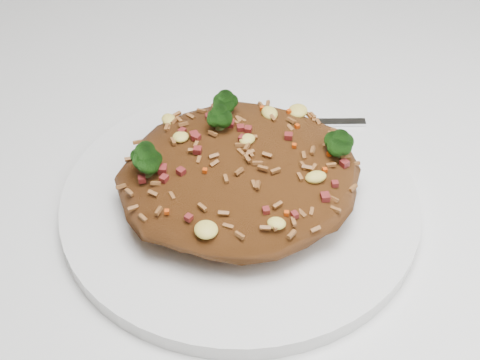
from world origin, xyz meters
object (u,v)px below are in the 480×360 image
dining_table (161,244)px  fork (282,123)px  fried_rice (239,167)px  plate (240,200)px

dining_table → fork: (0.12, 0.01, 0.11)m
dining_table → fork: size_ratio=7.52×
fried_rice → fork: size_ratio=1.15×
fork → fried_rice: bearing=-113.8°
fried_rice → fork: 0.10m
plate → dining_table: bearing=134.6°
plate → fork: (0.06, 0.07, 0.01)m
plate → fried_rice: bearing=123.2°
fried_rice → dining_table: bearing=134.7°
dining_table → fried_rice: (0.06, -0.06, 0.13)m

